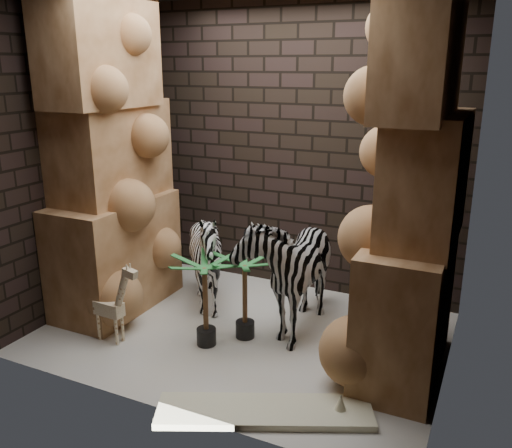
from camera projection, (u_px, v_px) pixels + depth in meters
The scene contains 13 objects.
floor at pixel (242, 333), 4.87m from camera, with size 3.50×3.50×0.00m, color beige.
wall_back at pixel (295, 150), 5.52m from camera, with size 3.50×3.50×0.00m, color black.
wall_front at pixel (152, 205), 3.36m from camera, with size 3.50×3.50×0.00m, color black.
wall_left at pixel (80, 156), 5.16m from camera, with size 3.00×3.00×0.00m, color black.
wall_right at pixel (465, 191), 3.73m from camera, with size 3.00×3.00×0.00m, color black.
rock_pillar_left at pixel (108, 159), 5.01m from camera, with size 0.68×1.30×3.00m, color tan, non-canonical shape.
rock_pillar_right at pixel (416, 187), 3.86m from camera, with size 0.58×1.25×3.00m, color tan, non-canonical shape.
zebra_right at pixel (289, 256), 4.83m from camera, with size 0.62×1.15×1.37m, color white.
zebra_left at pixel (207, 263), 5.20m from camera, with size 0.87×1.08×0.98m, color white.
giraffe_toy at pixel (108, 299), 4.63m from camera, with size 0.40×0.13×0.79m, color beige, non-canonical shape.
palm_front at pixel (245, 297), 4.69m from camera, with size 0.36×0.36×0.79m, color #28713B, non-canonical shape.
palm_back at pixel (205, 302), 4.56m from camera, with size 0.36×0.36×0.81m, color #28713B, non-canonical shape.
surfboard at pixel (265, 411), 3.73m from camera, with size 1.51×0.37×0.05m, color #EAE7BE.
Camera 1 is at (1.98, -3.91, 2.35)m, focal length 37.46 mm.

